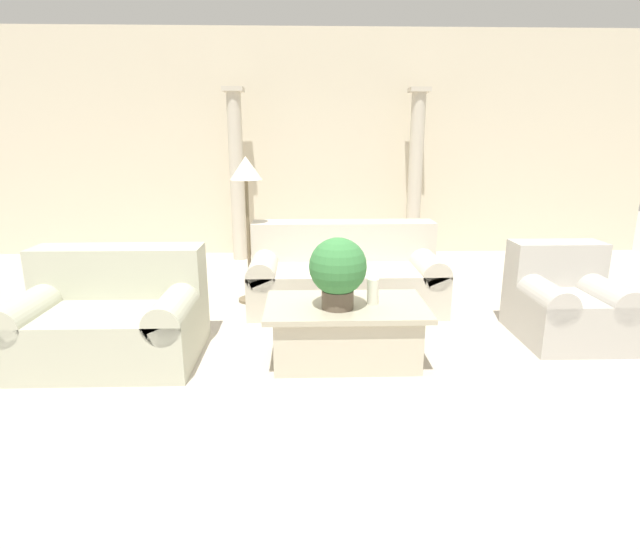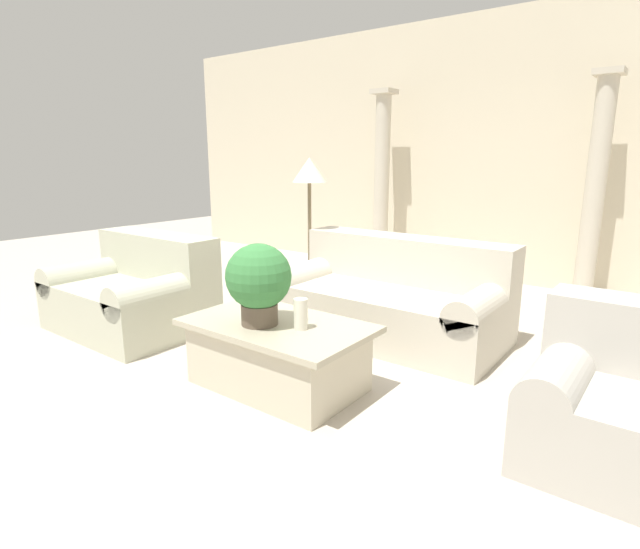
{
  "view_description": "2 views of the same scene",
  "coord_description": "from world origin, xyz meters",
  "px_view_note": "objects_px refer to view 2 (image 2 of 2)",
  "views": [
    {
      "loc": [
        -0.16,
        -4.16,
        1.68
      ],
      "look_at": [
        -0.05,
        -0.36,
        0.65
      ],
      "focal_mm": 28.0,
      "sensor_mm": 36.0,
      "label": 1
    },
    {
      "loc": [
        2.27,
        -2.86,
        1.53
      ],
      "look_at": [
        0.14,
        -0.04,
        0.69
      ],
      "focal_mm": 28.0,
      "sensor_mm": 36.0,
      "label": 2
    }
  ],
  "objects_px": {
    "armchair": "(618,400)",
    "coffee_table": "(278,354)",
    "loveseat": "(136,291)",
    "potted_plant": "(259,280)",
    "sofa_long": "(391,297)",
    "floor_lamp": "(309,185)"
  },
  "relations": [
    {
      "from": "potted_plant",
      "to": "floor_lamp",
      "type": "height_order",
      "value": "floor_lamp"
    },
    {
      "from": "sofa_long",
      "to": "armchair",
      "type": "distance_m",
      "value": 2.08
    },
    {
      "from": "floor_lamp",
      "to": "coffee_table",
      "type": "bearing_deg",
      "value": -58.94
    },
    {
      "from": "loveseat",
      "to": "floor_lamp",
      "type": "distance_m",
      "value": 1.9
    },
    {
      "from": "loveseat",
      "to": "potted_plant",
      "type": "bearing_deg",
      "value": -7.32
    },
    {
      "from": "loveseat",
      "to": "potted_plant",
      "type": "height_order",
      "value": "potted_plant"
    },
    {
      "from": "sofa_long",
      "to": "armchair",
      "type": "relative_size",
      "value": 2.21
    },
    {
      "from": "sofa_long",
      "to": "coffee_table",
      "type": "relative_size",
      "value": 1.57
    },
    {
      "from": "coffee_table",
      "to": "loveseat",
      "type": "bearing_deg",
      "value": 175.74
    },
    {
      "from": "potted_plant",
      "to": "coffee_table",
      "type": "bearing_deg",
      "value": 52.16
    },
    {
      "from": "sofa_long",
      "to": "floor_lamp",
      "type": "distance_m",
      "value": 1.37
    },
    {
      "from": "coffee_table",
      "to": "armchair",
      "type": "bearing_deg",
      "value": 11.77
    },
    {
      "from": "armchair",
      "to": "coffee_table",
      "type": "bearing_deg",
      "value": -168.23
    },
    {
      "from": "potted_plant",
      "to": "armchair",
      "type": "bearing_deg",
      "value": 13.83
    },
    {
      "from": "sofa_long",
      "to": "coffee_table",
      "type": "bearing_deg",
      "value": -94.18
    },
    {
      "from": "loveseat",
      "to": "coffee_table",
      "type": "bearing_deg",
      "value": -4.26
    },
    {
      "from": "loveseat",
      "to": "floor_lamp",
      "type": "height_order",
      "value": "floor_lamp"
    },
    {
      "from": "potted_plant",
      "to": "armchair",
      "type": "relative_size",
      "value": 0.61
    },
    {
      "from": "potted_plant",
      "to": "loveseat",
      "type": "bearing_deg",
      "value": 172.68
    },
    {
      "from": "coffee_table",
      "to": "potted_plant",
      "type": "height_order",
      "value": "potted_plant"
    },
    {
      "from": "floor_lamp",
      "to": "sofa_long",
      "type": "bearing_deg",
      "value": -6.95
    },
    {
      "from": "floor_lamp",
      "to": "loveseat",
      "type": "bearing_deg",
      "value": -124.99
    }
  ]
}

